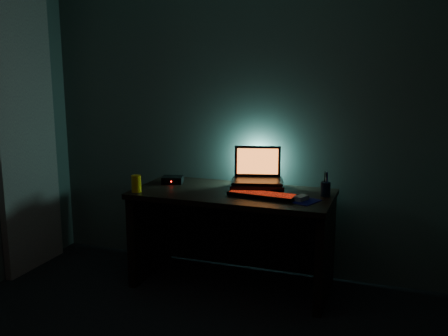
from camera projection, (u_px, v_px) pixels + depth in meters
name	position (u px, v px, depth m)	size (l,w,h in m)	color
room	(116.00, 165.00, 2.17)	(3.50, 4.00, 2.50)	black
desk	(235.00, 222.00, 3.86)	(1.50, 0.70, 0.75)	black
curtain	(26.00, 133.00, 4.06)	(0.06, 0.65, 2.30)	#BCAC96
riser	(257.00, 186.00, 3.82)	(0.40, 0.30, 0.06)	black
laptop	(257.00, 173.00, 3.85)	(0.43, 0.37, 0.26)	black
keyboard	(262.00, 195.00, 3.61)	(0.51, 0.21, 0.03)	black
mousepad	(301.00, 200.00, 3.50)	(0.22, 0.20, 0.00)	#0C0E58
mouse	(301.00, 198.00, 3.50)	(0.06, 0.11, 0.03)	gray
pen_cup	(325.00, 189.00, 3.62)	(0.07, 0.07, 0.10)	black
juice_glass	(136.00, 184.00, 3.74)	(0.07, 0.07, 0.13)	#DD9C0B
router	(173.00, 180.00, 4.04)	(0.19, 0.17, 0.05)	black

